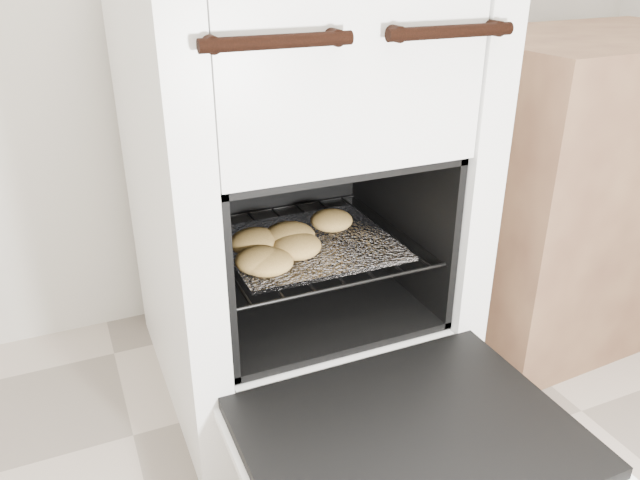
{
  "coord_description": "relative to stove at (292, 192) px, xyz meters",
  "views": [
    {
      "loc": [
        -0.38,
        -0.14,
        1.01
      ],
      "look_at": [
        0.1,
        0.97,
        0.44
      ],
      "focal_mm": 35.0,
      "sensor_mm": 36.0,
      "label": 1
    }
  ],
  "objects": [
    {
      "name": "baked_rolls",
      "position": [
        -0.07,
        -0.13,
        -0.06
      ],
      "size": [
        0.33,
        0.26,
        0.06
      ],
      "color": "tan",
      "rests_on": "foil_sheet"
    },
    {
      "name": "foil_sheet",
      "position": [
        0.0,
        -0.09,
        -0.09
      ],
      "size": [
        0.37,
        0.33,
        0.01
      ],
      "primitive_type": "cube",
      "color": "white",
      "rests_on": "oven_rack"
    },
    {
      "name": "stove",
      "position": [
        0.0,
        0.0,
        0.0
      ],
      "size": [
        0.66,
        0.74,
        1.01
      ],
      "color": "white",
      "rests_on": "ground"
    },
    {
      "name": "counter",
      "position": [
        0.85,
        -0.05,
        -0.09
      ],
      "size": [
        0.84,
        0.59,
        0.81
      ],
      "primitive_type": "cube",
      "rotation": [
        0.0,
        0.0,
        0.06
      ],
      "color": "brown",
      "rests_on": "ground"
    },
    {
      "name": "oven_door",
      "position": [
        0.0,
        -0.56,
        -0.27
      ],
      "size": [
        0.59,
        0.46,
        0.04
      ],
      "color": "black",
      "rests_on": "stove"
    },
    {
      "name": "oven_rack",
      "position": [
        0.0,
        -0.07,
        -0.1
      ],
      "size": [
        0.48,
        0.46,
        0.01
      ],
      "color": "black",
      "rests_on": "stove"
    }
  ]
}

